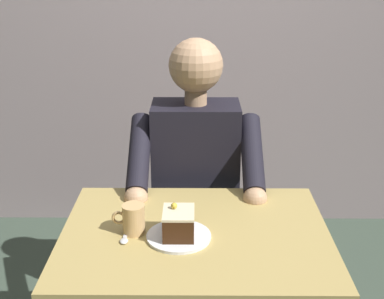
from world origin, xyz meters
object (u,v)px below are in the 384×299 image
object	(u,v)px
cake_slice	(180,223)
coffee_cup	(134,219)
chair	(196,210)
seated_person	(196,190)
dining_table	(197,261)
dessert_spoon	(127,236)

from	to	relation	value
cake_slice	coffee_cup	size ratio (longest dim) A/B	1.11
chair	cake_slice	world-z (taller)	chair
chair	seated_person	bearing A→B (deg)	90.00
dining_table	seated_person	xyz separation A→B (m)	(0.00, -0.47, 0.04)
seated_person	cake_slice	xyz separation A→B (m)	(0.05, 0.50, 0.12)
cake_slice	coffee_cup	bearing A→B (deg)	-11.85
seated_person	coffee_cup	size ratio (longest dim) A/B	11.91
seated_person	dessert_spoon	world-z (taller)	seated_person
dining_table	dessert_spoon	world-z (taller)	dessert_spoon
seated_person	dessert_spoon	xyz separation A→B (m)	(0.22, 0.50, 0.07)
coffee_cup	dessert_spoon	size ratio (longest dim) A/B	0.76
chair	cake_slice	bearing A→B (deg)	85.46
dessert_spoon	seated_person	bearing A→B (deg)	-114.15
dining_table	coffee_cup	size ratio (longest dim) A/B	8.11
dining_table	seated_person	distance (m)	0.47
coffee_cup	dessert_spoon	xyz separation A→B (m)	(0.02, 0.03, -0.05)
chair	dessert_spoon	size ratio (longest dim) A/B	6.28
seated_person	dessert_spoon	bearing A→B (deg)	65.85
dining_table	chair	world-z (taller)	chair
chair	coffee_cup	size ratio (longest dim) A/B	8.31
chair	seated_person	distance (m)	0.25
chair	cake_slice	xyz separation A→B (m)	(0.05, 0.67, 0.30)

